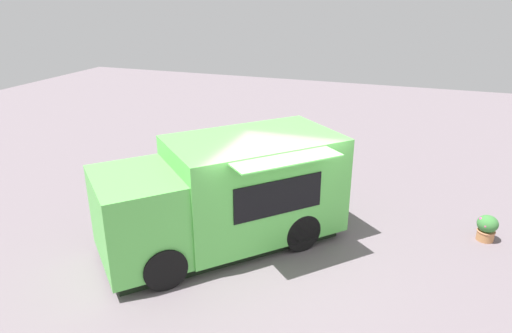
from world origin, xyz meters
The scene contains 5 objects.
ground_plane centered at (0.00, 0.00, 0.00)m, with size 40.00×40.00×0.00m, color slate.
food_truck centered at (-1.38, 0.31, 1.15)m, with size 5.11×5.25×2.39m.
person_customer centered at (-3.08, 4.02, 0.31)m, with size 0.66×0.74×0.83m.
planter_flowering_near centered at (4.08, 2.41, 0.33)m, with size 0.45×0.45×0.61m.
planter_flowering_far centered at (-5.19, 5.04, 0.32)m, with size 0.47×0.47×0.65m.
Camera 1 is at (2.26, -7.92, 5.34)m, focal length 32.11 mm.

